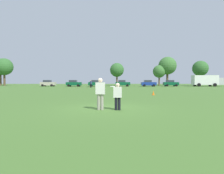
# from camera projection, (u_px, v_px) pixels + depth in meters

# --- Properties ---
(ground_plane) EXTENTS (189.04, 189.04, 0.00)m
(ground_plane) POSITION_uv_depth(u_px,v_px,m) (105.00, 108.00, 10.51)
(ground_plane) COLOR #47702D
(player_thrower) EXTENTS (0.50, 0.31, 1.69)m
(player_thrower) POSITION_uv_depth(u_px,v_px,m) (100.00, 92.00, 9.93)
(player_thrower) COLOR gray
(player_thrower) RESTS_ON ground
(player_defender) EXTENTS (0.46, 0.30, 1.44)m
(player_defender) POSITION_uv_depth(u_px,v_px,m) (118.00, 95.00, 9.84)
(player_defender) COLOR black
(player_defender) RESTS_ON ground
(frisbee) EXTENTS (0.27, 0.27, 0.05)m
(frisbee) POSITION_uv_depth(u_px,v_px,m) (113.00, 87.00, 9.89)
(frisbee) COLOR white
(traffic_cone) EXTENTS (0.32, 0.32, 0.48)m
(traffic_cone) POSITION_uv_depth(u_px,v_px,m) (153.00, 93.00, 20.42)
(traffic_cone) COLOR #D8590C
(traffic_cone) RESTS_ON ground
(parked_car_near_left) EXTENTS (4.26, 2.34, 1.82)m
(parked_car_near_left) POSITION_uv_depth(u_px,v_px,m) (48.00, 83.00, 53.98)
(parked_car_near_left) COLOR #B7AD99
(parked_car_near_left) RESTS_ON ground
(parked_car_mid_left) EXTENTS (4.26, 2.34, 1.82)m
(parked_car_mid_left) POSITION_uv_depth(u_px,v_px,m) (74.00, 83.00, 52.18)
(parked_car_mid_left) COLOR #0C4C2D
(parked_car_mid_left) RESTS_ON ground
(parked_car_center) EXTENTS (4.26, 2.34, 1.82)m
(parked_car_center) POSITION_uv_depth(u_px,v_px,m) (96.00, 83.00, 53.24)
(parked_car_center) COLOR #0C4C2D
(parked_car_center) RESTS_ON ground
(parked_car_mid_right) EXTENTS (4.26, 2.34, 1.82)m
(parked_car_mid_right) POSITION_uv_depth(u_px,v_px,m) (123.00, 83.00, 53.52)
(parked_car_mid_right) COLOR #0C4C2D
(parked_car_mid_right) RESTS_ON ground
(parked_car_near_right) EXTENTS (4.26, 2.34, 1.82)m
(parked_car_near_right) POSITION_uv_depth(u_px,v_px,m) (148.00, 83.00, 52.99)
(parked_car_near_right) COLOR navy
(parked_car_near_right) RESTS_ON ground
(parked_car_far_right) EXTENTS (4.26, 2.34, 1.82)m
(parked_car_far_right) POSITION_uv_depth(u_px,v_px,m) (171.00, 83.00, 54.15)
(parked_car_far_right) COLOR #0C4C2D
(parked_car_far_right) RESTS_ON ground
(box_truck) EXTENTS (8.58, 3.21, 3.18)m
(box_truck) POSITION_uv_depth(u_px,v_px,m) (207.00, 80.00, 53.42)
(box_truck) COLOR white
(box_truck) RESTS_ON ground
(bystander_sideline_watcher) EXTENTS (0.48, 0.55, 1.73)m
(bystander_sideline_watcher) POSITION_uv_depth(u_px,v_px,m) (91.00, 83.00, 43.07)
(bystander_sideline_watcher) COLOR black
(bystander_sideline_watcher) RESTS_ON ground
(tree_west_oak) EXTENTS (5.71, 5.71, 9.28)m
(tree_west_oak) POSITION_uv_depth(u_px,v_px,m) (0.00, 67.00, 63.93)
(tree_west_oak) COLOR brown
(tree_west_oak) RESTS_ON ground
(tree_west_maple) EXTENTS (5.66, 5.66, 9.20)m
(tree_west_maple) POSITION_uv_depth(u_px,v_px,m) (4.00, 67.00, 62.95)
(tree_west_maple) COLOR brown
(tree_west_maple) RESTS_ON ground
(tree_center_elm) EXTENTS (4.76, 4.76, 7.73)m
(tree_center_elm) POSITION_uv_depth(u_px,v_px,m) (117.00, 70.00, 63.99)
(tree_center_elm) COLOR brown
(tree_center_elm) RESTS_ON ground
(tree_east_birch) EXTENTS (4.24, 4.24, 6.90)m
(tree_east_birch) POSITION_uv_depth(u_px,v_px,m) (159.00, 72.00, 62.74)
(tree_east_birch) COLOR brown
(tree_east_birch) RESTS_ON ground
(tree_east_oak) EXTENTS (6.00, 6.00, 9.74)m
(tree_east_oak) POSITION_uv_depth(u_px,v_px,m) (167.00, 66.00, 63.23)
(tree_east_oak) COLOR brown
(tree_east_oak) RESTS_ON ground
(tree_far_east_pine) EXTENTS (5.11, 5.11, 8.31)m
(tree_far_east_pine) POSITION_uv_depth(u_px,v_px,m) (200.00, 69.00, 62.30)
(tree_far_east_pine) COLOR brown
(tree_far_east_pine) RESTS_ON ground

